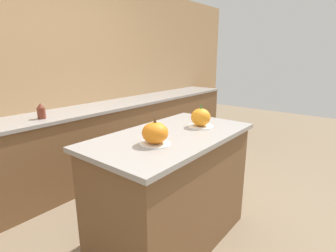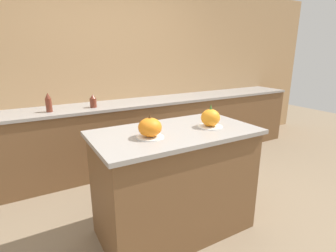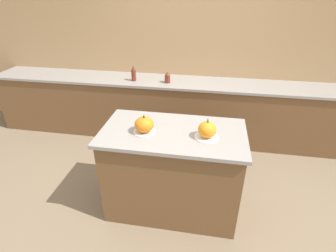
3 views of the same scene
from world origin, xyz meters
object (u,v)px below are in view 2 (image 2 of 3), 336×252
object	(u,v)px
pumpkin_cake_left	(150,128)
bottle_short	(93,101)
pumpkin_cake_right	(210,118)
bottle_tall	(49,103)

from	to	relation	value
pumpkin_cake_left	bottle_short	world-z (taller)	pumpkin_cake_left
pumpkin_cake_right	bottle_short	world-z (taller)	pumpkin_cake_right
pumpkin_cake_left	bottle_tall	size ratio (longest dim) A/B	0.95
pumpkin_cake_right	bottle_short	xyz separation A→B (m)	(-0.62, 1.48, -0.04)
pumpkin_cake_right	bottle_short	distance (m)	1.60
pumpkin_cake_right	bottle_tall	size ratio (longest dim) A/B	0.99
pumpkin_cake_left	pumpkin_cake_right	distance (m)	0.57
pumpkin_cake_right	pumpkin_cake_left	bearing A→B (deg)	179.96
pumpkin_cake_left	bottle_short	distance (m)	1.48
pumpkin_cake_right	bottle_tall	world-z (taller)	pumpkin_cake_right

